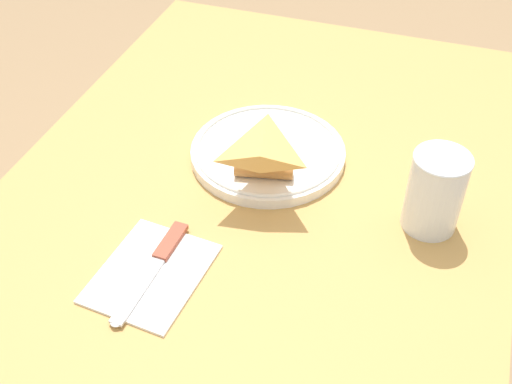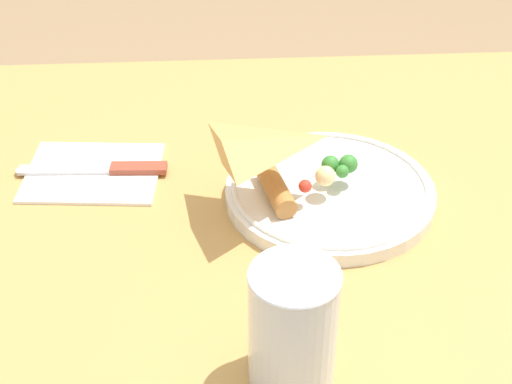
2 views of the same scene
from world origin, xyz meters
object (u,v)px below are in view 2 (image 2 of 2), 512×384
(plate_pizza, at_px, (328,189))
(napkin_folded, at_px, (93,172))
(milk_glass, at_px, (293,331))
(butter_knife, at_px, (100,169))
(dining_table, at_px, (288,290))

(plate_pizza, height_order, napkin_folded, plate_pizza)
(milk_glass, xyz_separation_m, butter_knife, (0.19, -0.31, -0.05))
(napkin_folded, bearing_deg, butter_knife, 177.33)
(milk_glass, relative_size, napkin_folded, 0.70)
(plate_pizza, distance_m, butter_knife, 0.27)
(milk_glass, bearing_deg, napkin_folded, -57.23)
(dining_table, height_order, milk_glass, milk_glass)
(butter_knife, bearing_deg, napkin_folded, -0.00)
(dining_table, distance_m, butter_knife, 0.27)
(dining_table, relative_size, butter_knife, 5.54)
(dining_table, distance_m, plate_pizza, 0.15)
(plate_pizza, bearing_deg, napkin_folded, -13.94)
(butter_knife, bearing_deg, milk_glass, 124.41)
(milk_glass, xyz_separation_m, napkin_folded, (0.20, -0.31, -0.05))
(dining_table, xyz_separation_m, milk_glass, (0.02, 0.24, 0.18))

